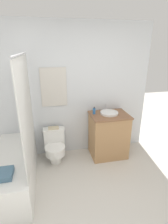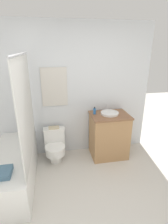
# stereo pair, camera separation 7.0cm
# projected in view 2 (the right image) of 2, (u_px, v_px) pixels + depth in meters

# --- Properties ---
(wall_back) EXTENTS (3.37, 0.07, 2.50)m
(wall_back) POSITION_uv_depth(u_px,v_px,m) (64.00, 93.00, 3.28)
(wall_back) COLOR silver
(wall_back) RESTS_ON ground_plane
(shower_area) EXTENTS (0.61, 1.52, 1.98)m
(shower_area) POSITION_uv_depth(u_px,v_px,m) (15.00, 166.00, 2.73)
(shower_area) COLOR white
(shower_area) RESTS_ON ground_plane
(toilet) EXTENTS (0.40, 0.50, 0.61)m
(toilet) POSITION_uv_depth(u_px,v_px,m) (55.00, 145.00, 3.31)
(toilet) COLOR white
(toilet) RESTS_ON ground_plane
(vanity) EXTENTS (0.71, 0.56, 0.87)m
(vanity) POSITION_uv_depth(u_px,v_px,m) (109.00, 135.00, 3.41)
(vanity) COLOR #AD7F51
(vanity) RESTS_ON ground_plane
(sink) EXTENTS (0.34, 0.37, 0.13)m
(sink) POSITION_uv_depth(u_px,v_px,m) (110.00, 113.00, 3.27)
(sink) COLOR white
(sink) RESTS_ON vanity
(soap_bottle) EXTENTS (0.05, 0.05, 0.14)m
(soap_bottle) POSITION_uv_depth(u_px,v_px,m) (95.00, 111.00, 3.27)
(soap_bottle) COLOR #2D6BB2
(soap_bottle) RESTS_ON vanity
(book_on_tank) EXTENTS (0.20, 0.13, 0.02)m
(book_on_tank) POSITION_uv_depth(u_px,v_px,m) (54.00, 128.00, 3.31)
(book_on_tank) COLOR beige
(book_on_tank) RESTS_ON toilet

